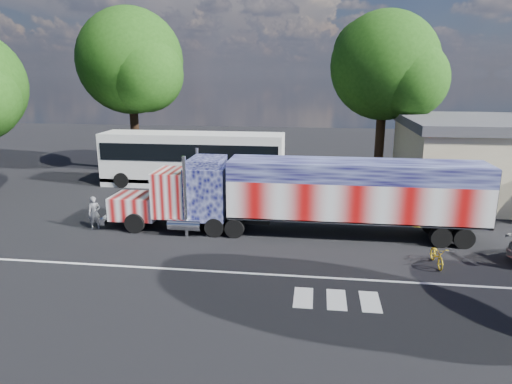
# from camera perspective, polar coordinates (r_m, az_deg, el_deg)

# --- Properties ---
(ground) EXTENTS (100.00, 100.00, 0.00)m
(ground) POSITION_cam_1_polar(r_m,az_deg,el_deg) (21.84, -1.05, -6.80)
(ground) COLOR black
(lane_markings) EXTENTS (30.00, 2.67, 0.01)m
(lane_markings) POSITION_cam_1_polar(r_m,az_deg,el_deg) (18.22, 2.55, -11.33)
(lane_markings) COLOR silver
(lane_markings) RESTS_ON ground
(semi_truck) EXTENTS (19.25, 3.04, 4.10)m
(semi_truck) POSITION_cam_1_polar(r_m,az_deg,el_deg) (23.06, 6.31, -0.21)
(semi_truck) COLOR black
(semi_truck) RESTS_ON ground
(coach_bus) EXTENTS (13.18, 3.07, 3.84)m
(coach_bus) POSITION_cam_1_polar(r_m,az_deg,el_deg) (33.49, -7.92, 4.16)
(coach_bus) COLOR white
(coach_bus) RESTS_ON ground
(woman) EXTENTS (0.75, 0.64, 1.73)m
(woman) POSITION_cam_1_polar(r_m,az_deg,el_deg) (25.48, -19.54, -2.46)
(woman) COLOR slate
(woman) RESTS_ON ground
(bicycle) EXTENTS (0.67, 1.71, 0.89)m
(bicycle) POSITION_cam_1_polar(r_m,az_deg,el_deg) (21.11, 21.69, -7.38)
(bicycle) COLOR gold
(bicycle) RESTS_ON ground
(tree_ne_a) EXTENTS (8.40, 8.00, 12.53)m
(tree_ne_a) POSITION_cam_1_polar(r_m,az_deg,el_deg) (36.26, 16.02, 14.84)
(tree_ne_a) COLOR black
(tree_ne_a) RESTS_ON ground
(tree_nw_a) EXTENTS (8.88, 8.45, 13.17)m
(tree_nw_a) POSITION_cam_1_polar(r_m,az_deg,el_deg) (39.47, -15.27, 15.43)
(tree_nw_a) COLOR black
(tree_nw_a) RESTS_ON ground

